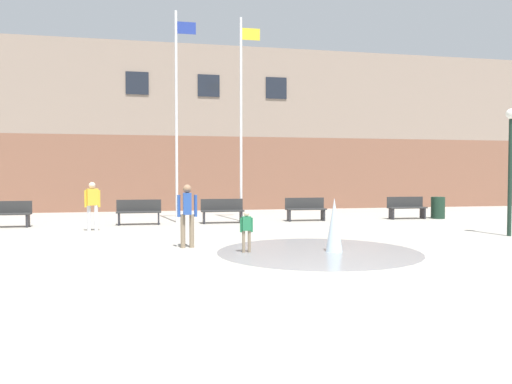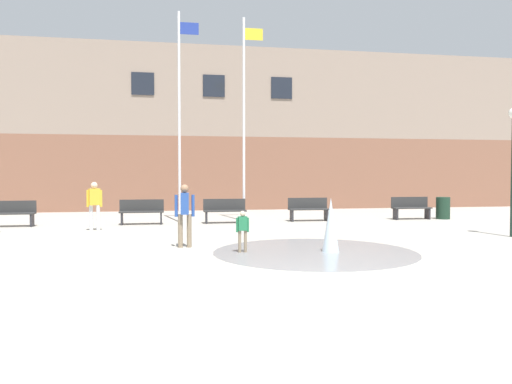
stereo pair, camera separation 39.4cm
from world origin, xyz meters
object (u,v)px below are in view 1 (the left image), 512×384
Objects in this scene: park_bench_center at (222,210)px; trash_can at (438,208)px; park_bench_far_left at (7,214)px; park_bench_left_of_flagpoles at (139,212)px; adult_in_red at (187,211)px; lamp_post_right_lane at (511,153)px; flagpole_right at (242,114)px; flagpole_left at (177,111)px; park_bench_far_right at (406,207)px; adult_near_bench at (92,202)px; child_running at (246,228)px; park_bench_near_trashcan at (306,209)px.

trash_can is at bearing 0.94° from park_bench_center.
park_bench_far_left is 1.00× the size of park_bench_left_of_flagpoles.
adult_in_red is 0.42× the size of lamp_post_right_lane.
trash_can is at bearing -59.19° from adult_in_red.
adult_in_red reaches higher than park_bench_far_left.
flagpole_right is (0.86, 0.67, 3.72)m from park_bench_center.
park_bench_center is at bearing -22.28° from flagpole_left.
park_bench_far_right is at bearing 1.01° from park_bench_left_of_flagpoles.
trash_can is (1.16, 5.70, -2.04)m from lamp_post_right_lane.
lamp_post_right_lane is at bearing -87.96° from park_bench_far_right.
flagpole_left is 2.49m from flagpole_right.
park_bench_far_right is 0.20× the size of flagpole_left.
park_bench_center is 1.78× the size of trash_can.
park_bench_far_left is at bearing 179.67° from park_bench_center.
flagpole_right is (2.56, 6.66, 3.27)m from adult_in_red.
park_bench_far_right is 1.01× the size of adult_near_bench.
flagpole_right is at bearing -20.00° from adult_in_red.
adult_near_bench is at bearing -139.51° from flagpole_left.
adult_in_red is at bearing 137.97° from child_running.
adult_in_red is at bearing -111.05° from flagpole_right.
park_bench_near_trashcan is at bearing 178.76° from trash_can.
park_bench_center and park_bench_near_trashcan have the same top height.
adult_in_red is 12.38m from trash_can.
park_bench_far_right is 1.78× the size of trash_can.
adult_in_red is at bearing -105.84° from park_bench_center.
flagpole_left reaches higher than adult_near_bench.
flagpole_left reaches higher than flagpole_right.
child_running reaches higher than park_bench_left_of_flagpoles.
park_bench_near_trashcan is at bearing 60.13° from child_running.
trash_can is (13.51, 1.91, -0.48)m from adult_near_bench.
park_bench_far_right reaches higher than trash_can.
park_bench_near_trashcan is 6.25m from flagpole_left.
child_running reaches higher than park_bench_far_right.
park_bench_left_of_flagpoles is 1.00× the size of park_bench_center.
park_bench_left_of_flagpoles is at bearing -171.12° from flagpole_right.
flagpole_right reaches higher than park_bench_center.
park_bench_left_of_flagpoles is 12.45m from lamp_post_right_lane.
park_bench_left_of_flagpoles is at bearing -178.99° from park_bench_far_right.
park_bench_left_of_flagpoles and park_bench_far_right have the same top height.
flagpole_right is (2.49, 0.00, -0.05)m from flagpole_left.
park_bench_left_of_flagpoles is at bearing 13.69° from adult_in_red.
trash_can is at bearing -13.88° from adult_near_bench.
flagpole_left is at bearing 23.19° from park_bench_left_of_flagpoles.
adult_near_bench is at bearing -165.44° from park_bench_near_trashcan.
park_bench_far_left is 16.51m from lamp_post_right_lane.
adult_near_bench is 1.61× the size of child_running.
park_bench_far_right is at bearing 176.02° from trash_can.
park_bench_far_right is at bearing -12.55° from adult_near_bench.
flagpole_left reaches higher than park_bench_left_of_flagpoles.
adult_in_red reaches higher than park_bench_center.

